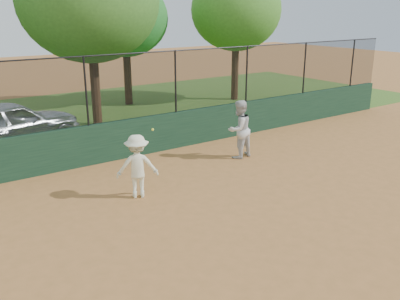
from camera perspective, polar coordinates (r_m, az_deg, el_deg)
ground at (r=9.12m, az=3.89°, el=-11.58°), size 80.00×80.00×0.00m
back_wall at (r=13.71m, az=-11.94°, el=0.98°), size 26.00×0.20×1.20m
grass_strip at (r=19.36m, az=-18.95°, el=3.43°), size 36.00×12.00×0.01m
parked_car at (r=16.13m, az=-23.15°, el=3.10°), size 4.90×2.89×1.57m
player_second at (r=13.75m, az=5.02°, el=2.66°), size 0.97×0.81×1.80m
player_main at (r=10.91m, az=-8.03°, el=-2.09°), size 1.17×0.95×1.74m
fence_assembly at (r=13.33m, az=-12.49°, el=7.70°), size 26.00×0.06×2.00m
tree_2 at (r=17.87m, az=-14.00°, el=18.06°), size 5.32×4.84×7.03m
tree_3 at (r=21.59m, az=-9.59°, el=16.26°), size 4.06×3.69×5.77m
tree_4 at (r=22.63m, az=4.68°, el=17.40°), size 4.52×4.11×6.33m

